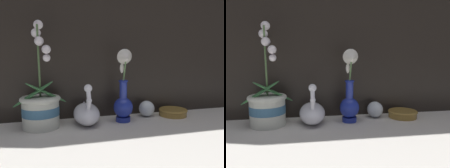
{
  "view_description": "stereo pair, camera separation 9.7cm",
  "coord_description": "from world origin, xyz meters",
  "views": [
    {
      "loc": [
        -0.27,
        -0.83,
        0.3
      ],
      "look_at": [
        -0.02,
        0.11,
        0.17
      ],
      "focal_mm": 35.0,
      "sensor_mm": 36.0,
      "label": 1
    },
    {
      "loc": [
        -0.17,
        -0.85,
        0.3
      ],
      "look_at": [
        -0.02,
        0.11,
        0.17
      ],
      "focal_mm": 35.0,
      "sensor_mm": 36.0,
      "label": 2
    }
  ],
  "objects": [
    {
      "name": "swan_figurine",
      "position": [
        -0.14,
        0.11,
        0.05
      ],
      "size": [
        0.11,
        0.2,
        0.19
      ],
      "color": "white",
      "rests_on": "ground_plane"
    },
    {
      "name": "blue_vase",
      "position": [
        0.03,
        0.1,
        0.12
      ],
      "size": [
        0.09,
        0.11,
        0.33
      ],
      "color": "navy",
      "rests_on": "ground_plane"
    },
    {
      "name": "orchid_potted_plant",
      "position": [
        -0.33,
        0.11,
        0.09
      ],
      "size": [
        0.22,
        0.16,
        0.44
      ],
      "color": "beige",
      "rests_on": "ground_plane"
    },
    {
      "name": "ground_plane",
      "position": [
        0.0,
        0.0,
        0.0
      ],
      "size": [
        2.8,
        2.8,
        0.0
      ],
      "primitive_type": "plane",
      "color": "beige"
    },
    {
      "name": "amber_dish",
      "position": [
        0.31,
        0.13,
        0.02
      ],
      "size": [
        0.14,
        0.14,
        0.03
      ],
      "color": "olive",
      "rests_on": "ground_plane"
    },
    {
      "name": "glass_sphere",
      "position": [
        0.17,
        0.15,
        0.04
      ],
      "size": [
        0.08,
        0.08,
        0.08
      ],
      "color": "silver",
      "rests_on": "ground_plane"
    }
  ]
}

